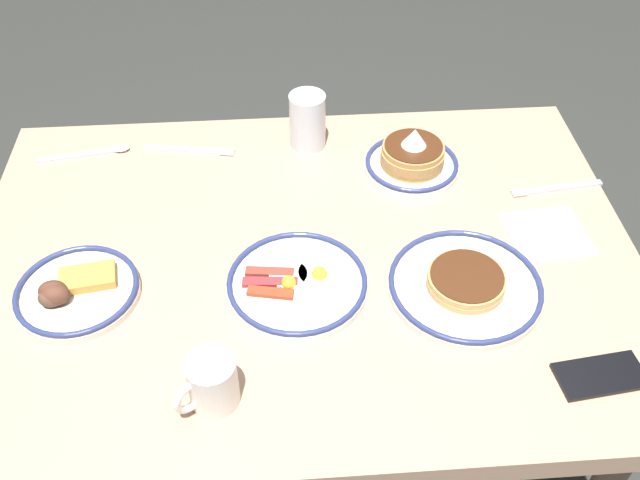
{
  "coord_description": "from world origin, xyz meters",
  "views": [
    {
      "loc": [
        0.04,
        0.95,
        1.67
      ],
      "look_at": [
        -0.03,
        -0.0,
        0.75
      ],
      "focal_mm": 39.8,
      "sensor_mm": 36.0,
      "label": 1
    }
  ],
  "objects_px": {
    "plate_far_companion": "(297,283)",
    "paper_napkin": "(547,233)",
    "plate_center_pancakes": "(465,285)",
    "tea_spoon": "(96,152)",
    "fork_near": "(556,188)",
    "drinking_glass": "(308,123)",
    "cell_phone": "(601,376)",
    "plate_near_main": "(412,159)",
    "plate_far_side": "(75,291)",
    "fork_far": "(190,150)",
    "coffee_mug": "(211,383)"
  },
  "relations": [
    {
      "from": "plate_center_pancakes",
      "to": "fork_near",
      "type": "relative_size",
      "value": 1.38
    },
    {
      "from": "plate_far_side",
      "to": "fork_far",
      "type": "relative_size",
      "value": 1.09
    },
    {
      "from": "coffee_mug",
      "to": "fork_near",
      "type": "height_order",
      "value": "coffee_mug"
    },
    {
      "from": "fork_far",
      "to": "plate_center_pancakes",
      "type": "bearing_deg",
      "value": 138.57
    },
    {
      "from": "drinking_glass",
      "to": "tea_spoon",
      "type": "bearing_deg",
      "value": 0.21
    },
    {
      "from": "plate_far_companion",
      "to": "cell_phone",
      "type": "height_order",
      "value": "plate_far_companion"
    },
    {
      "from": "plate_far_side",
      "to": "drinking_glass",
      "type": "xyz_separation_m",
      "value": [
        -0.44,
        -0.43,
        0.04
      ]
    },
    {
      "from": "coffee_mug",
      "to": "cell_phone",
      "type": "relative_size",
      "value": 0.69
    },
    {
      "from": "plate_near_main",
      "to": "tea_spoon",
      "type": "height_order",
      "value": "plate_near_main"
    },
    {
      "from": "coffee_mug",
      "to": "tea_spoon",
      "type": "height_order",
      "value": "coffee_mug"
    },
    {
      "from": "plate_center_pancakes",
      "to": "plate_far_side",
      "type": "height_order",
      "value": "plate_far_side"
    },
    {
      "from": "plate_center_pancakes",
      "to": "fork_far",
      "type": "distance_m",
      "value": 0.69
    },
    {
      "from": "plate_near_main",
      "to": "fork_near",
      "type": "height_order",
      "value": "plate_near_main"
    },
    {
      "from": "cell_phone",
      "to": "tea_spoon",
      "type": "bearing_deg",
      "value": -43.09
    },
    {
      "from": "plate_far_side",
      "to": "paper_napkin",
      "type": "xyz_separation_m",
      "value": [
        -0.89,
        -0.1,
        -0.01
      ]
    },
    {
      "from": "paper_napkin",
      "to": "fork_near",
      "type": "height_order",
      "value": "fork_near"
    },
    {
      "from": "coffee_mug",
      "to": "plate_center_pancakes",
      "type": "bearing_deg",
      "value": -155.74
    },
    {
      "from": "plate_far_companion",
      "to": "paper_napkin",
      "type": "height_order",
      "value": "plate_far_companion"
    },
    {
      "from": "plate_center_pancakes",
      "to": "tea_spoon",
      "type": "distance_m",
      "value": 0.86
    },
    {
      "from": "cell_phone",
      "to": "tea_spoon",
      "type": "xyz_separation_m",
      "value": [
        0.9,
        -0.66,
        0.0
      ]
    },
    {
      "from": "plate_center_pancakes",
      "to": "fork_near",
      "type": "bearing_deg",
      "value": -133.62
    },
    {
      "from": "plate_near_main",
      "to": "cell_phone",
      "type": "relative_size",
      "value": 1.4
    },
    {
      "from": "plate_far_side",
      "to": "tea_spoon",
      "type": "relative_size",
      "value": 1.1
    },
    {
      "from": "plate_near_main",
      "to": "coffee_mug",
      "type": "height_order",
      "value": "plate_near_main"
    },
    {
      "from": "drinking_glass",
      "to": "fork_far",
      "type": "xyz_separation_m",
      "value": [
        0.26,
        0.01,
        -0.05
      ]
    },
    {
      "from": "plate_near_main",
      "to": "paper_napkin",
      "type": "bearing_deg",
      "value": 136.29
    },
    {
      "from": "fork_near",
      "to": "fork_far",
      "type": "bearing_deg",
      "value": -13.82
    },
    {
      "from": "plate_center_pancakes",
      "to": "tea_spoon",
      "type": "height_order",
      "value": "plate_center_pancakes"
    },
    {
      "from": "plate_far_companion",
      "to": "cell_phone",
      "type": "xyz_separation_m",
      "value": [
        -0.48,
        0.23,
        -0.01
      ]
    },
    {
      "from": "plate_near_main",
      "to": "plate_center_pancakes",
      "type": "xyz_separation_m",
      "value": [
        -0.04,
        0.36,
        -0.01
      ]
    },
    {
      "from": "plate_far_companion",
      "to": "plate_far_side",
      "type": "xyz_separation_m",
      "value": [
        0.4,
        -0.01,
        0.0
      ]
    },
    {
      "from": "paper_napkin",
      "to": "tea_spoon",
      "type": "height_order",
      "value": "tea_spoon"
    },
    {
      "from": "coffee_mug",
      "to": "fork_near",
      "type": "relative_size",
      "value": 0.49
    },
    {
      "from": "plate_far_companion",
      "to": "coffee_mug",
      "type": "relative_size",
      "value": 2.57
    },
    {
      "from": "plate_near_main",
      "to": "tea_spoon",
      "type": "relative_size",
      "value": 1.01
    },
    {
      "from": "paper_napkin",
      "to": "drinking_glass",
      "type": "bearing_deg",
      "value": -36.26
    },
    {
      "from": "tea_spoon",
      "to": "cell_phone",
      "type": "bearing_deg",
      "value": 143.72
    },
    {
      "from": "plate_far_companion",
      "to": "fork_near",
      "type": "xyz_separation_m",
      "value": [
        -0.56,
        -0.24,
        -0.01
      ]
    },
    {
      "from": "coffee_mug",
      "to": "plate_far_companion",
      "type": "bearing_deg",
      "value": -121.86
    },
    {
      "from": "plate_center_pancakes",
      "to": "cell_phone",
      "type": "height_order",
      "value": "plate_center_pancakes"
    },
    {
      "from": "fork_far",
      "to": "tea_spoon",
      "type": "height_order",
      "value": "tea_spoon"
    },
    {
      "from": "plate_center_pancakes",
      "to": "plate_far_side",
      "type": "relative_size",
      "value": 1.26
    },
    {
      "from": "paper_napkin",
      "to": "fork_near",
      "type": "xyz_separation_m",
      "value": [
        -0.06,
        -0.13,
        0.0
      ]
    },
    {
      "from": "plate_center_pancakes",
      "to": "fork_far",
      "type": "xyz_separation_m",
      "value": [
        0.52,
        -0.46,
        -0.01
      ]
    },
    {
      "from": "drinking_glass",
      "to": "fork_near",
      "type": "distance_m",
      "value": 0.55
    },
    {
      "from": "drinking_glass",
      "to": "coffee_mug",
      "type": "bearing_deg",
      "value": 74.23
    },
    {
      "from": "plate_center_pancakes",
      "to": "plate_near_main",
      "type": "bearing_deg",
      "value": -83.97
    },
    {
      "from": "cell_phone",
      "to": "fork_far",
      "type": "xyz_separation_m",
      "value": [
        0.7,
        -0.66,
        -0.0
      ]
    },
    {
      "from": "cell_phone",
      "to": "fork_far",
      "type": "height_order",
      "value": "cell_phone"
    },
    {
      "from": "fork_near",
      "to": "plate_far_side",
      "type": "bearing_deg",
      "value": 13.72
    }
  ]
}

